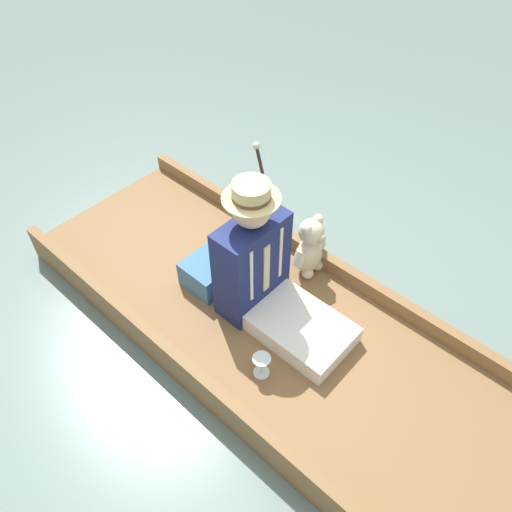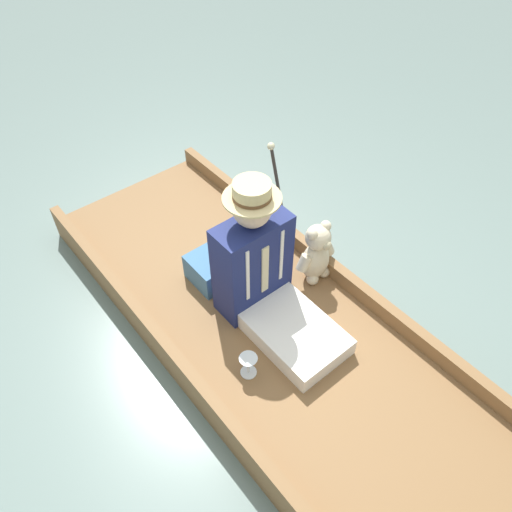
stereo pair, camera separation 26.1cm
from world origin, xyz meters
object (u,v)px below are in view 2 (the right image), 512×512
seated_person (264,275)px  wine_glass (248,362)px  walking_cane (279,190)px  teddy_bear (317,254)px

seated_person → wine_glass: bearing=48.9°
wine_glass → seated_person: bearing=-140.3°
walking_cane → seated_person: bearing=41.2°
seated_person → walking_cane: (-0.43, -0.38, 0.12)m
wine_glass → teddy_bear: bearing=-159.7°
teddy_bear → walking_cane: bearing=-93.6°
seated_person → teddy_bear: (-0.41, -0.00, -0.11)m
teddy_bear → walking_cane: walking_cane is taller
wine_glass → walking_cane: 1.04m
teddy_bear → walking_cane: size_ratio=0.58×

